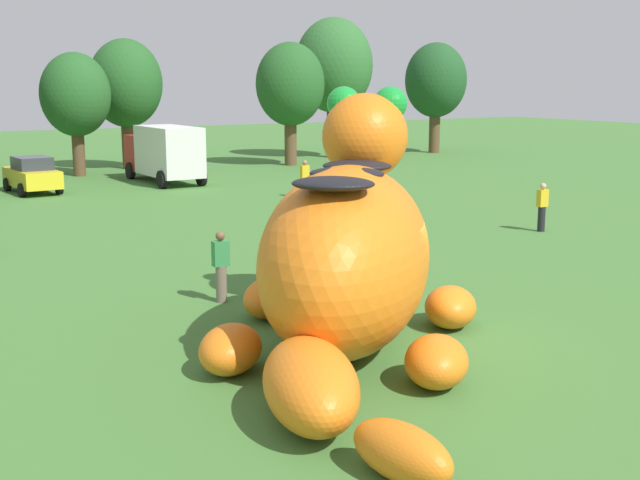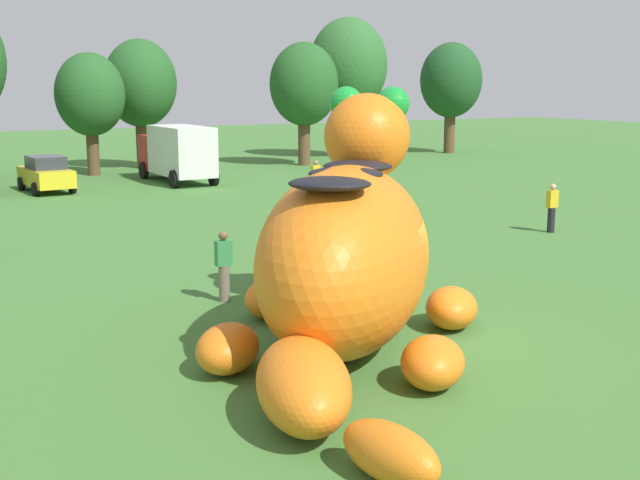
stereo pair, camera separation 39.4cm
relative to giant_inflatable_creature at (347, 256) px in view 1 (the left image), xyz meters
The scene contains 13 objects.
ground_plane 2.38m from the giant_inflatable_creature, ahead, with size 160.00×160.00×0.00m, color #427533.
giant_inflatable_creature is the anchor object (origin of this frame).
car_yellow 26.93m from the giant_inflatable_creature, 91.20° to the left, with size 2.19×4.22×1.72m.
box_truck 28.26m from the giant_inflatable_creature, 77.26° to the left, with size 2.48×6.45×2.95m.
tree_centre 33.18m from the giant_inflatable_creature, 84.50° to the left, with size 3.84×3.84×6.81m.
tree_centre_right 36.12m from the giant_inflatable_creature, 79.14° to the left, with size 4.36×4.36×7.74m.
tree_mid_right 36.20m from the giant_inflatable_creature, 63.20° to the left, with size 4.31×4.31×7.64m.
tree_right 41.80m from the giant_inflatable_creature, 58.82° to the left, with size 5.38×5.38×9.56m.
tree_far_right 46.23m from the giant_inflatable_creature, 49.38° to the left, with size 4.54×4.54×8.06m.
spectator_near_inflatable 21.24m from the giant_inflatable_creature, 62.68° to the left, with size 0.38×0.26×1.71m.
spectator_mid_field 4.56m from the giant_inflatable_creature, 99.65° to the left, with size 0.38×0.26×1.71m.
spectator_by_cars 14.67m from the giant_inflatable_creature, 29.67° to the left, with size 0.38×0.26×1.71m.
spectator_wandering 18.74m from the giant_inflatable_creature, 54.54° to the left, with size 0.38×0.26×1.71m.
Camera 1 is at (-9.69, -12.74, 5.14)m, focal length 45.32 mm.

